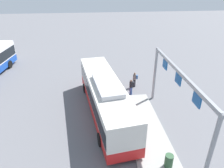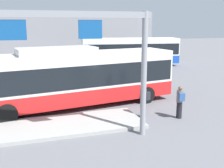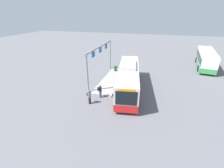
{
  "view_description": "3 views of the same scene",
  "coord_description": "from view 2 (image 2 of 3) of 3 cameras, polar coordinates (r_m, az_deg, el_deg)",
  "views": [
    {
      "loc": [
        -15.25,
        1.0,
        10.71
      ],
      "look_at": [
        3.01,
        -0.92,
        1.33
      ],
      "focal_mm": 33.46,
      "sensor_mm": 36.0,
      "label": 1
    },
    {
      "loc": [
        -2.59,
        -15.06,
        4.73
      ],
      "look_at": [
        1.83,
        -1.42,
        1.53
      ],
      "focal_mm": 43.77,
      "sensor_mm": 36.0,
      "label": 2
    },
    {
      "loc": [
        18.89,
        3.19,
        9.64
      ],
      "look_at": [
        1.94,
        -1.68,
        1.49
      ],
      "focal_mm": 25.08,
      "sensor_mm": 36.0,
      "label": 3
    }
  ],
  "objects": [
    {
      "name": "bus_background_left",
      "position": [
        30.77,
        3.8,
        7.07
      ],
      "size": [
        10.94,
        3.9,
        3.1
      ],
      "rotation": [
        0.0,
        0.0,
        3.01
      ],
      "color": "#1947AD",
      "rests_on": "ground"
    },
    {
      "name": "bus_main",
      "position": [
        15.55,
        -8.08,
        1.66
      ],
      "size": [
        12.19,
        4.24,
        3.46
      ],
      "rotation": [
        0.0,
        0.0,
        0.15
      ],
      "color": "red",
      "rests_on": "ground"
    },
    {
      "name": "person_boarding",
      "position": [
        14.15,
        13.99,
        -3.54
      ],
      "size": [
        0.41,
        0.57,
        1.67
      ],
      "rotation": [
        0.0,
        0.0,
        1.36
      ],
      "color": "black",
      "rests_on": "ground"
    },
    {
      "name": "ground_plane",
      "position": [
        16.0,
        -7.85,
        -4.73
      ],
      "size": [
        120.0,
        120.0,
        0.0
      ],
      "primitive_type": "plane",
      "color": "slate"
    },
    {
      "name": "station_building",
      "position": [
        41.75,
        -12.15,
        10.15
      ],
      "size": [
        28.04,
        8.0,
        6.3
      ],
      "primitive_type": "cube",
      "color": "gray",
      "rests_on": "ground"
    },
    {
      "name": "platform_curb",
      "position": [
        12.95,
        -15.87,
        -8.95
      ],
      "size": [
        10.0,
        2.8,
        0.16
      ],
      "primitive_type": "cube",
      "color": "#9E9E99",
      "rests_on": "ground"
    },
    {
      "name": "person_waiting_near",
      "position": [
        13.96,
        6.67,
        -3.46
      ],
      "size": [
        0.48,
        0.6,
        1.67
      ],
      "rotation": [
        0.0,
        0.0,
        1.95
      ],
      "color": "#334C8C",
      "rests_on": "ground"
    },
    {
      "name": "platform_sign_gantry",
      "position": [
        10.23,
        -19.71,
        6.69
      ],
      "size": [
        10.39,
        0.24,
        5.2
      ],
      "color": "gray",
      "rests_on": "ground"
    }
  ]
}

